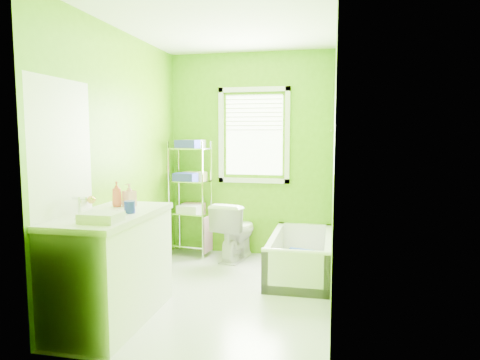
% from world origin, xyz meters
% --- Properties ---
extents(ground, '(2.90, 2.90, 0.00)m').
position_xyz_m(ground, '(0.00, 0.00, 0.00)').
color(ground, silver).
rests_on(ground, ground).
extents(room_envelope, '(2.14, 2.94, 2.62)m').
position_xyz_m(room_envelope, '(0.00, 0.00, 1.55)').
color(room_envelope, '#579D07').
rests_on(room_envelope, ground).
extents(window, '(0.92, 0.05, 1.22)m').
position_xyz_m(window, '(0.05, 1.42, 1.61)').
color(window, white).
rests_on(window, ground).
extents(door, '(0.09, 0.80, 2.00)m').
position_xyz_m(door, '(-1.04, -1.00, 1.00)').
color(door, white).
rests_on(door, ground).
extents(right_wall_decor, '(0.04, 1.48, 1.17)m').
position_xyz_m(right_wall_decor, '(1.04, -0.02, 1.32)').
color(right_wall_decor, '#49080E').
rests_on(right_wall_decor, ground).
extents(bathtub, '(0.67, 1.43, 0.46)m').
position_xyz_m(bathtub, '(0.72, 0.69, 0.15)').
color(bathtub, white).
rests_on(bathtub, ground).
extents(toilet, '(0.54, 0.78, 0.73)m').
position_xyz_m(toilet, '(-0.13, 1.15, 0.37)').
color(toilet, white).
rests_on(toilet, ground).
extents(vanity, '(0.63, 1.22, 1.14)m').
position_xyz_m(vanity, '(-0.75, -0.81, 0.49)').
color(vanity, white).
rests_on(vanity, ground).
extents(wire_shelf_unit, '(0.53, 0.43, 1.49)m').
position_xyz_m(wire_shelf_unit, '(-0.72, 1.21, 0.91)').
color(wire_shelf_unit, silver).
rests_on(wire_shelf_unit, ground).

